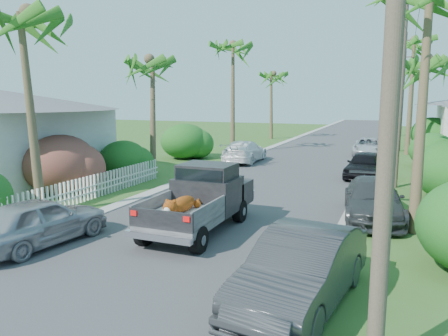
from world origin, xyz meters
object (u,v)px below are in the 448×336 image
at_px(pickup_truck, 204,197).
at_px(utility_pole_b, 401,88).
at_px(parked_car_rf, 365,165).
at_px(palm_l_a, 24,14).
at_px(palm_r_d, 414,71).
at_px(parked_car_ln, 39,222).
at_px(utility_pole_a, 392,67).
at_px(palm_l_b, 151,60).
at_px(utility_pole_c, 402,92).
at_px(palm_r_b, 425,60).
at_px(palm_r_c, 414,41).
at_px(palm_l_d, 272,74).
at_px(parked_car_rd, 368,147).
at_px(parked_car_rm, 373,200).
at_px(palm_l_c, 233,45).
at_px(parked_car_lf, 245,152).
at_px(utility_pole_d, 403,93).
at_px(parked_car_rn, 302,269).

height_order(pickup_truck, utility_pole_b, utility_pole_b).
xyz_separation_m(parked_car_rf, palm_l_a, (-10.29, -12.00, 6.25)).
relative_size(palm_r_d, utility_pole_b, 0.89).
distance_m(parked_car_ln, palm_r_d, 41.22).
distance_m(pickup_truck, utility_pole_a, 8.86).
bearing_deg(palm_l_b, utility_pole_c, 52.22).
relative_size(palm_r_b, palm_r_c, 0.77).
relative_size(parked_car_rf, palm_r_d, 0.50).
height_order(palm_l_d, palm_r_b, palm_l_d).
relative_size(parked_car_rd, palm_r_b, 0.62).
distance_m(parked_car_rm, utility_pole_a, 9.84).
distance_m(palm_l_a, palm_l_c, 19.03).
relative_size(parked_car_rd, palm_r_d, 0.56).
height_order(parked_car_rm, parked_car_lf, parked_car_lf).
distance_m(palm_r_b, palm_r_c, 11.22).
height_order(palm_r_b, palm_r_c, palm_r_c).
xyz_separation_m(palm_l_a, palm_l_d, (-0.30, 31.00, -0.49)).
bearing_deg(pickup_truck, parked_car_lf, 104.38).
height_order(palm_l_c, palm_l_d, palm_l_c).
bearing_deg(utility_pole_d, parked_car_rn, -92.01).
xyz_separation_m(palm_r_b, utility_pole_c, (-1.00, 13.00, -1.35)).
bearing_deg(utility_pole_a, utility_pole_c, 90.00).
relative_size(palm_r_d, utility_pole_a, 0.89).
bearing_deg(palm_r_d, palm_l_d, -155.22).
height_order(parked_car_rm, palm_l_c, palm_l_c).
distance_m(parked_car_rd, palm_r_b, 11.19).
bearing_deg(pickup_truck, parked_car_ln, -137.03).
distance_m(parked_car_rd, palm_l_b, 17.08).
xyz_separation_m(parked_car_rm, parked_car_rd, (-1.40, 17.37, -0.05)).
bearing_deg(parked_car_ln, palm_r_b, -117.75).
relative_size(parked_car_rn, palm_r_b, 0.64).
height_order(palm_l_a, utility_pole_c, utility_pole_c).
bearing_deg(palm_r_b, utility_pole_c, 94.40).
xyz_separation_m(parked_car_rf, palm_l_c, (-10.09, 7.00, 7.23)).
bearing_deg(parked_car_rn, palm_r_b, 88.20).
distance_m(parked_car_lf, palm_l_a, 16.38).
bearing_deg(parked_car_rm, parked_car_rf, 89.28).
relative_size(parked_car_rf, utility_pole_c, 0.44).
relative_size(pickup_truck, palm_l_d, 0.66).
xyz_separation_m(palm_l_a, palm_r_c, (12.40, 23.00, 1.18)).
bearing_deg(palm_l_c, parked_car_rf, -34.75).
xyz_separation_m(parked_car_rm, parked_car_lf, (-8.60, 10.92, 0.02)).
height_order(parked_car_ln, palm_r_b, palm_r_b).
bearing_deg(utility_pole_d, parked_car_rf, -93.09).
bearing_deg(utility_pole_d, palm_r_c, -87.98).
bearing_deg(parked_car_rn, palm_r_d, 94.15).
bearing_deg(palm_r_b, parked_car_rd, 107.76).
relative_size(utility_pole_b, utility_pole_d, 1.00).
xyz_separation_m(pickup_truck, utility_pole_a, (5.59, -5.85, 3.59)).
height_order(parked_car_rn, utility_pole_d, utility_pole_d).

